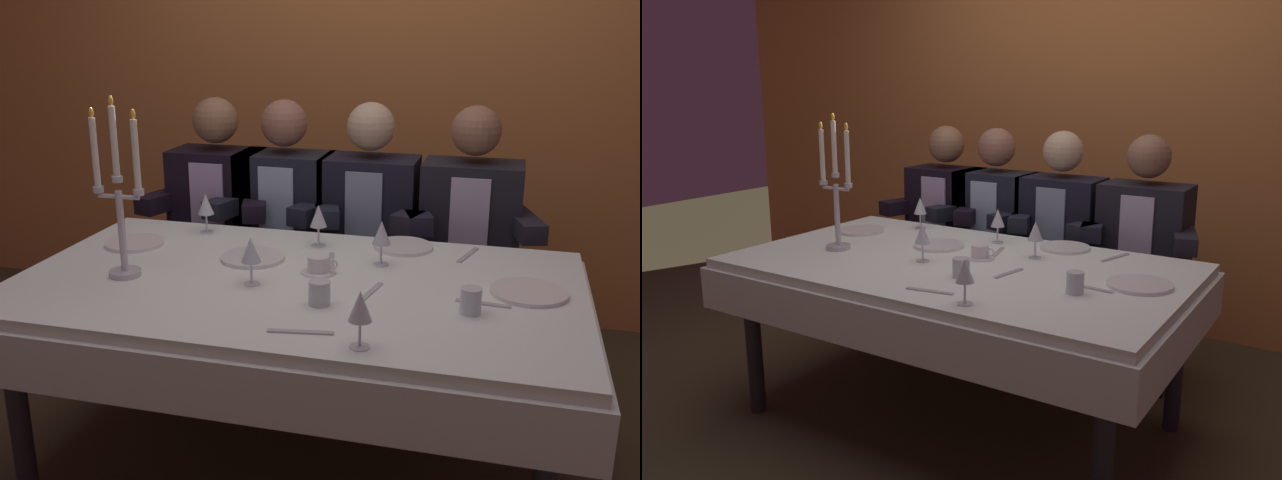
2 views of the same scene
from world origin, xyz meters
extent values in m
plane|color=#413924|center=(0.00, 0.00, 0.00)|extent=(12.00, 12.00, 0.00)
cube|color=#D07B3E|center=(0.00, 1.66, 1.35)|extent=(6.00, 0.12, 2.70)
cube|color=white|center=(0.00, 0.00, 0.72)|extent=(1.90, 1.10, 0.04)
cube|color=white|center=(0.00, 0.00, 0.61)|extent=(1.94, 1.14, 0.18)
cylinder|color=#28252D|center=(-0.83, -0.43, 0.35)|extent=(0.07, 0.07, 0.70)
cylinder|color=#28252D|center=(-0.83, 0.43, 0.35)|extent=(0.07, 0.07, 0.70)
cylinder|color=#28252D|center=(0.83, 0.43, 0.35)|extent=(0.07, 0.07, 0.70)
cylinder|color=silver|center=(-0.58, -0.12, 0.75)|extent=(0.11, 0.11, 0.02)
cylinder|color=silver|center=(-0.58, -0.12, 0.90)|extent=(0.02, 0.02, 0.28)
cylinder|color=silver|center=(-0.58, -0.12, 1.08)|extent=(0.04, 0.04, 0.02)
cylinder|color=white|center=(-0.58, -0.12, 1.20)|extent=(0.02, 0.02, 0.23)
ellipsoid|color=yellow|center=(-0.58, -0.12, 1.34)|extent=(0.02, 0.02, 0.03)
cylinder|color=silver|center=(-0.54, -0.12, 1.02)|extent=(0.07, 0.01, 0.01)
cylinder|color=silver|center=(-0.50, -0.12, 1.04)|extent=(0.04, 0.04, 0.02)
cylinder|color=white|center=(-0.50, -0.12, 1.16)|extent=(0.02, 0.02, 0.23)
ellipsoid|color=yellow|center=(-0.50, -0.12, 1.30)|extent=(0.02, 0.02, 0.03)
cylinder|color=silver|center=(-0.62, -0.12, 1.02)|extent=(0.07, 0.01, 0.01)
cylinder|color=silver|center=(-0.65, -0.12, 1.04)|extent=(0.04, 0.04, 0.02)
cylinder|color=white|center=(-0.65, -0.12, 1.16)|extent=(0.02, 0.02, 0.23)
ellipsoid|color=yellow|center=(-0.65, -0.12, 1.30)|extent=(0.02, 0.02, 0.03)
cylinder|color=white|center=(0.76, 0.07, 0.75)|extent=(0.25, 0.25, 0.01)
cylinder|color=white|center=(-0.72, 0.21, 0.75)|extent=(0.23, 0.23, 0.01)
cylinder|color=white|center=(-0.21, 0.16, 0.75)|extent=(0.24, 0.24, 0.01)
cylinder|color=white|center=(0.30, 0.44, 0.75)|extent=(0.23, 0.23, 0.01)
cylinder|color=silver|center=(-0.02, 0.38, 0.74)|extent=(0.06, 0.06, 0.00)
cylinder|color=silver|center=(-0.02, 0.38, 0.78)|extent=(0.01, 0.01, 0.07)
cone|color=silver|center=(-0.02, 0.38, 0.86)|extent=(0.07, 0.07, 0.08)
cylinder|color=maroon|center=(-0.02, 0.38, 0.84)|extent=(0.04, 0.04, 0.03)
cylinder|color=silver|center=(-0.13, -0.08, 0.74)|extent=(0.06, 0.06, 0.00)
cylinder|color=silver|center=(-0.13, -0.08, 0.78)|extent=(0.01, 0.01, 0.07)
cone|color=silver|center=(-0.13, -0.08, 0.86)|extent=(0.07, 0.07, 0.08)
cylinder|color=#E0D172|center=(-0.13, -0.08, 0.84)|extent=(0.04, 0.04, 0.03)
cylinder|color=silver|center=(0.25, 0.22, 0.74)|extent=(0.06, 0.06, 0.00)
cylinder|color=silver|center=(0.25, 0.22, 0.78)|extent=(0.01, 0.01, 0.07)
cone|color=silver|center=(0.25, 0.22, 0.86)|extent=(0.07, 0.07, 0.08)
cylinder|color=#E0D172|center=(0.25, 0.22, 0.84)|extent=(0.04, 0.04, 0.03)
cylinder|color=silver|center=(0.32, -0.46, 0.74)|extent=(0.06, 0.06, 0.00)
cylinder|color=silver|center=(0.32, -0.46, 0.78)|extent=(0.01, 0.01, 0.07)
cone|color=silver|center=(0.32, -0.46, 0.86)|extent=(0.07, 0.07, 0.08)
cylinder|color=silver|center=(-0.52, 0.43, 0.74)|extent=(0.06, 0.06, 0.00)
cylinder|color=silver|center=(-0.52, 0.43, 0.78)|extent=(0.01, 0.01, 0.07)
cone|color=silver|center=(-0.52, 0.43, 0.86)|extent=(0.07, 0.07, 0.08)
cylinder|color=maroon|center=(-0.52, 0.43, 0.84)|extent=(0.04, 0.04, 0.03)
cylinder|color=silver|center=(0.59, -0.14, 0.78)|extent=(0.06, 0.06, 0.08)
cylinder|color=silver|center=(0.13, -0.19, 0.78)|extent=(0.07, 0.07, 0.08)
cylinder|color=white|center=(0.05, 0.09, 0.74)|extent=(0.12, 0.12, 0.01)
cylinder|color=white|center=(0.05, 0.09, 0.77)|extent=(0.08, 0.08, 0.05)
torus|color=white|center=(0.10, 0.09, 0.78)|extent=(0.04, 0.01, 0.04)
cube|color=#B7B7BC|center=(0.54, 0.41, 0.74)|extent=(0.07, 0.19, 0.01)
cube|color=#B7B7BC|center=(0.27, -0.05, 0.74)|extent=(0.05, 0.17, 0.01)
cube|color=#B7B7BC|center=(0.62, -0.06, 0.74)|extent=(0.17, 0.03, 0.01)
cube|color=#B7B7BC|center=(0.14, -0.41, 0.74)|extent=(0.19, 0.05, 0.01)
cube|color=#B7B7BC|center=(0.07, 0.21, 0.74)|extent=(0.06, 0.17, 0.01)
cylinder|color=#28252D|center=(-0.83, 0.70, 0.21)|extent=(0.04, 0.04, 0.42)
cylinder|color=#28252D|center=(-0.47, 0.70, 0.21)|extent=(0.04, 0.04, 0.42)
cylinder|color=#28252D|center=(-0.83, 1.06, 0.21)|extent=(0.04, 0.04, 0.42)
cylinder|color=#28252D|center=(-0.47, 1.06, 0.21)|extent=(0.04, 0.04, 0.42)
cube|color=#28252D|center=(-0.65, 0.88, 0.44)|extent=(0.42, 0.42, 0.04)
cube|color=#28252D|center=(-0.65, 1.07, 0.68)|extent=(0.38, 0.04, 0.44)
cube|color=black|center=(-0.65, 0.88, 0.73)|extent=(0.42, 0.26, 0.54)
cube|color=#BCA9D2|center=(-0.65, 0.75, 0.76)|extent=(0.16, 0.01, 0.40)
sphere|color=#946849|center=(-0.65, 0.88, 1.14)|extent=(0.21, 0.21, 0.21)
cube|color=black|center=(-0.87, 0.78, 0.77)|extent=(0.19, 0.34, 0.08)
cube|color=black|center=(-0.43, 0.78, 0.77)|extent=(0.19, 0.34, 0.08)
cylinder|color=#28252D|center=(-0.50, 0.70, 0.21)|extent=(0.04, 0.04, 0.42)
cylinder|color=#28252D|center=(-0.14, 0.70, 0.21)|extent=(0.04, 0.04, 0.42)
cylinder|color=#28252D|center=(-0.50, 1.06, 0.21)|extent=(0.04, 0.04, 0.42)
cylinder|color=#28252D|center=(-0.14, 1.06, 0.21)|extent=(0.04, 0.04, 0.42)
cube|color=#28252D|center=(-0.32, 0.88, 0.44)|extent=(0.42, 0.42, 0.04)
cube|color=#28252D|center=(-0.32, 1.07, 0.68)|extent=(0.38, 0.04, 0.44)
cube|color=black|center=(-0.32, 0.88, 0.73)|extent=(0.42, 0.26, 0.54)
cube|color=#ABC7E5|center=(-0.32, 0.75, 0.76)|extent=(0.16, 0.01, 0.40)
sphere|color=#9A654F|center=(-0.32, 0.88, 1.14)|extent=(0.21, 0.21, 0.21)
cube|color=black|center=(-0.54, 0.78, 0.77)|extent=(0.19, 0.34, 0.08)
cube|color=black|center=(-0.10, 0.78, 0.77)|extent=(0.19, 0.34, 0.08)
cylinder|color=#28252D|center=(-0.11, 0.70, 0.21)|extent=(0.04, 0.04, 0.42)
cylinder|color=#28252D|center=(0.25, 0.70, 0.21)|extent=(0.04, 0.04, 0.42)
cylinder|color=#28252D|center=(-0.11, 1.06, 0.21)|extent=(0.04, 0.04, 0.42)
cylinder|color=#28252D|center=(0.25, 1.06, 0.21)|extent=(0.04, 0.04, 0.42)
cube|color=#28252D|center=(0.07, 0.88, 0.44)|extent=(0.42, 0.42, 0.04)
cube|color=#28252D|center=(0.07, 1.07, 0.68)|extent=(0.38, 0.04, 0.44)
cube|color=black|center=(0.07, 0.88, 0.73)|extent=(0.42, 0.26, 0.54)
cube|color=#8B9DB8|center=(0.07, 0.75, 0.76)|extent=(0.16, 0.01, 0.40)
sphere|color=#D0AF89|center=(0.07, 0.88, 1.14)|extent=(0.21, 0.21, 0.21)
cube|color=black|center=(-0.15, 0.78, 0.77)|extent=(0.19, 0.34, 0.08)
cube|color=black|center=(0.29, 0.78, 0.77)|extent=(0.19, 0.34, 0.08)
cylinder|color=#28252D|center=(0.34, 0.70, 0.21)|extent=(0.04, 0.04, 0.42)
cylinder|color=#28252D|center=(0.70, 0.70, 0.21)|extent=(0.04, 0.04, 0.42)
cylinder|color=#28252D|center=(0.34, 1.06, 0.21)|extent=(0.04, 0.04, 0.42)
cylinder|color=#28252D|center=(0.70, 1.06, 0.21)|extent=(0.04, 0.04, 0.42)
cube|color=#28252D|center=(0.52, 0.88, 0.44)|extent=(0.42, 0.42, 0.04)
cube|color=#28252D|center=(0.52, 1.07, 0.68)|extent=(0.38, 0.04, 0.44)
cube|color=black|center=(0.52, 0.88, 0.73)|extent=(0.42, 0.26, 0.54)
cube|color=silver|center=(0.52, 0.75, 0.76)|extent=(0.16, 0.01, 0.40)
sphere|color=#91644A|center=(0.52, 0.88, 1.14)|extent=(0.21, 0.21, 0.21)
cube|color=black|center=(0.30, 0.78, 0.77)|extent=(0.19, 0.34, 0.08)
cube|color=black|center=(0.74, 0.78, 0.77)|extent=(0.19, 0.34, 0.08)
camera|label=1|loc=(0.68, -2.20, 1.60)|focal=40.57mm
camera|label=2|loc=(1.47, -2.28, 1.49)|focal=37.11mm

